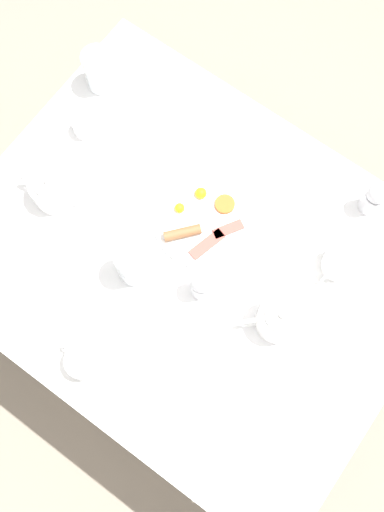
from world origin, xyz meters
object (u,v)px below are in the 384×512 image
teapot_far (279,319)px  teacup_with_saucer_left (84,362)px  water_glass_tall (99,70)px  salt_grinder (374,198)px  water_glass_short (133,264)px  breakfast_plate (202,219)px  creamer_jug (85,126)px  pepper_grinder (201,285)px  knife_by_plate (174,376)px  teapot_near (52,189)px  fork_by_plate (312,185)px  spoon_for_tea (276,473)px  teacup_with_saucer_right (339,264)px

teapot_far → teacup_with_saucer_left: teapot_far is taller
teacup_with_saucer_left → water_glass_tall: size_ratio=1.10×
salt_grinder → water_glass_short: bearing=141.9°
water_glass_tall → water_glass_short: 0.57m
breakfast_plate → creamer_jug: creamer_jug is taller
teacup_with_saucer_left → water_glass_tall: bearing=35.3°
pepper_grinder → knife_by_plate: bearing=-161.1°
teapot_near → pepper_grinder: bearing=-13.3°
water_glass_short → salt_grinder: bearing=-38.1°
water_glass_tall → pepper_grinder: 0.68m
water_glass_tall → salt_grinder: size_ratio=1.05×
salt_grinder → fork_by_plate: (-0.04, 0.16, -0.06)m
creamer_jug → knife_by_plate: 0.73m
fork_by_plate → knife_by_plate: bearing=179.9°
water_glass_short → knife_by_plate: 0.30m
teapot_near → salt_grinder: bearing=18.5°
teapot_near → water_glass_short: bearing=-23.0°
breakfast_plate → teapot_near: bearing=115.6°
creamer_jug → fork_by_plate: bearing=-69.2°
water_glass_short → creamer_jug: (0.25, 0.36, -0.05)m
creamer_jug → spoon_for_tea: 1.04m
water_glass_tall → fork_by_plate: 0.67m
creamer_jug → knife_by_plate: (-0.41, -0.60, -0.02)m
teacup_with_saucer_right → knife_by_plate: (-0.48, 0.18, -0.03)m
teacup_with_saucer_left → knife_by_plate: bearing=-62.4°
teapot_far → teacup_with_saucer_right: size_ratio=1.11×
water_glass_short → spoon_for_tea: size_ratio=0.97×
teapot_far → teacup_with_saucer_right: (0.21, -0.05, -0.02)m
breakfast_plate → salt_grinder: 0.45m
water_glass_tall → pepper_grinder: (-0.33, -0.59, -0.00)m
breakfast_plate → water_glass_tall: 0.51m
water_glass_tall → breakfast_plate: bearing=-110.0°
spoon_for_tea → teacup_with_saucer_left: bearing=96.7°
water_glass_short → creamer_jug: bearing=55.7°
teapot_near → water_glass_short: 0.31m
teapot_near → pepper_grinder: (0.02, -0.47, 0.02)m
water_glass_tall → fork_by_plate: (0.08, -0.66, -0.06)m
creamer_jug → fork_by_plate: creamer_jug is taller
teapot_near → water_glass_tall: water_glass_tall is taller
salt_grinder → breakfast_plate: bearing=130.9°
salt_grinder → spoon_for_tea: (-0.71, -0.18, -0.06)m
teapot_near → creamer_jug: 0.21m
teapot_far → spoon_for_tea: (-0.30, -0.20, -0.04)m
fork_by_plate → salt_grinder: bearing=-77.2°
teacup_with_saucer_right → knife_by_plate: 0.51m
creamer_jug → salt_grinder: bearing=-70.8°
teacup_with_saucer_left → water_glass_tall: 0.80m
teacup_with_saucer_right → water_glass_tall: size_ratio=1.09×
creamer_jug → teacup_with_saucer_right: bearing=-84.7°
breakfast_plate → teacup_with_saucer_left: teacup_with_saucer_left is taller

